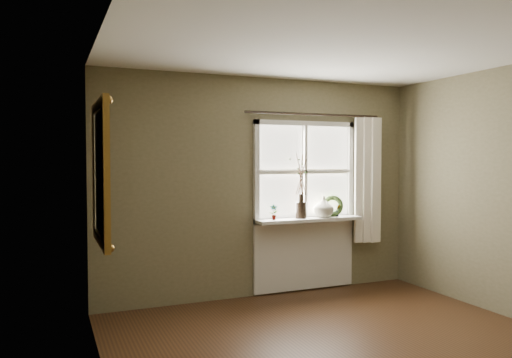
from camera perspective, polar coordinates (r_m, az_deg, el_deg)
The scene contains 14 objects.
ceiling at distance 4.09m, azimuth 14.09°, elevation 15.82°, with size 4.50×4.50×0.00m, color silver.
wall_back at distance 5.99m, azimuth 0.64°, elevation -0.91°, with size 4.00×0.10×2.60m, color #696245.
wall_left at distance 3.22m, azimuth -16.81°, elevation -3.83°, with size 0.10×4.50×2.60m, color #696245.
window_frame at distance 6.16m, azimuth 5.60°, elevation 0.85°, with size 1.36×0.06×1.24m.
window_sill at distance 6.11m, azimuth 6.06°, elevation -4.62°, with size 1.36×0.26×0.04m, color silver.
window_apron at distance 6.27m, azimuth 5.56°, elevation -8.51°, with size 1.36×0.04×0.88m, color silver.
dark_jug at distance 6.05m, azimuth 5.16°, elevation -3.57°, with size 0.13×0.13×0.20m, color black.
cream_vase at distance 6.20m, azimuth 7.73°, elevation -3.15°, with size 0.25×0.25×0.26m, color beige.
wreath at distance 6.31m, azimuth 8.76°, elevation -3.31°, with size 0.27×0.27×0.06m, color #2D421D.
potted_plant_left at distance 5.89m, azimuth 2.03°, elevation -3.78°, with size 0.10×0.07×0.18m, color #2D421D.
potted_plant_right at distance 6.31m, azimuth 9.31°, elevation -3.56°, with size 0.08×0.07×0.15m, color #2D421D.
curtain at distance 6.53m, azimuth 12.51°, elevation -0.12°, with size 0.36×0.12×1.59m, color white.
curtain_rod at distance 6.18m, azimuth 6.71°, elevation 7.34°, with size 0.03×0.03×1.84m, color black.
gilt_mirror at distance 4.46m, azimuth -17.43°, elevation 0.73°, with size 0.10×1.03×1.23m.
Camera 1 is at (-2.38, -3.19, 1.64)m, focal length 35.00 mm.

